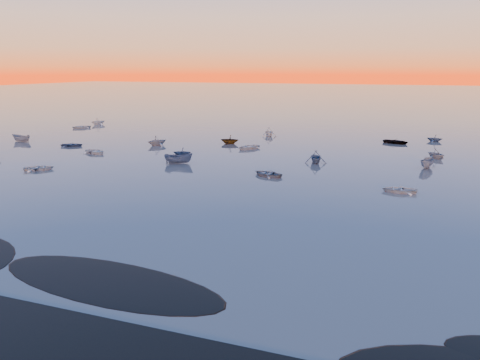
% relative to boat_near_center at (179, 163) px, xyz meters
% --- Properties ---
extents(ground, '(600.00, 600.00, 0.00)m').
position_rel_boat_near_center_xyz_m(ground, '(14.30, 60.81, 0.00)').
color(ground, '#635A52').
rests_on(ground, ground).
extents(mud_lobes, '(140.00, 6.00, 0.07)m').
position_rel_boat_near_center_xyz_m(mud_lobes, '(14.30, -40.19, 0.01)').
color(mud_lobes, black).
rests_on(mud_lobes, ground).
extents(moored_fleet, '(124.00, 58.00, 1.20)m').
position_rel_boat_near_center_xyz_m(moored_fleet, '(14.30, 13.81, 0.00)').
color(moored_fleet, silver).
rests_on(moored_fleet, ground).
extents(boat_near_center, '(3.20, 4.72, 1.51)m').
position_rel_boat_near_center_xyz_m(boat_near_center, '(0.00, 0.00, 0.00)').
color(boat_near_center, '#384C6B').
rests_on(boat_near_center, ground).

